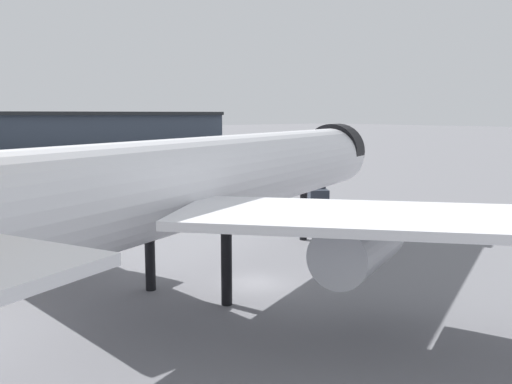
{
  "coord_description": "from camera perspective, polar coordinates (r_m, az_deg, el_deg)",
  "views": [
    {
      "loc": [
        -21.55,
        -29.22,
        11.49
      ],
      "look_at": [
        3.19,
        4.0,
        5.57
      ],
      "focal_mm": 38.55,
      "sensor_mm": 36.0,
      "label": 1
    }
  ],
  "objects": [
    {
      "name": "airliner_near_gate",
      "position": [
        35.75,
        -5.32,
        1.08
      ],
      "size": [
        52.94,
        47.36,
        16.16
      ],
      "rotation": [
        0.0,
        0.0,
        0.43
      ],
      "color": "white",
      "rests_on": "ground"
    },
    {
      "name": "ground",
      "position": [
        38.08,
        -0.26,
        -9.43
      ],
      "size": [
        900.0,
        900.0,
        0.0
      ],
      "primitive_type": "plane",
      "color": "slate"
    },
    {
      "name": "baggage_cart_trailing",
      "position": [
        58.69,
        24.65,
        -2.94
      ],
      "size": [
        2.76,
        2.49,
        1.82
      ],
      "rotation": [
        0.0,
        0.0,
        2.8
      ],
      "color": "black",
      "rests_on": "ground"
    },
    {
      "name": "service_truck_front",
      "position": [
        68.59,
        6.17,
        -0.22
      ],
      "size": [
        4.82,
        5.9,
        3.0
      ],
      "rotation": [
        0.0,
        0.0,
        4.17
      ],
      "color": "black",
      "rests_on": "ground"
    }
  ]
}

